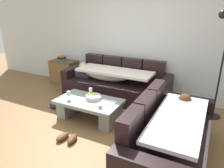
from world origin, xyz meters
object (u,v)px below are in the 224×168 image
couch_along_wall (115,84)px  wine_glass_near_left (69,94)px  open_magazine (107,103)px  crumpled_garment (59,104)px  couch_near_window (169,138)px  book_stack_on_cabinet (62,58)px  fruit_bowl (93,97)px  pair_of_shoes (67,138)px  wine_glass_near_right (100,99)px  side_cabinet (64,72)px  floor_lamp (219,60)px  coffee_table (89,107)px  wine_glass_far_back (91,90)px

couch_along_wall → wine_glass_near_left: size_ratio=14.39×
open_magazine → crumpled_garment: 1.27m
couch_near_window → book_stack_on_cabinet: bearing=61.2°
couch_along_wall → fruit_bowl: couch_along_wall is taller
book_stack_on_cabinet → fruit_bowl: bearing=-35.9°
couch_along_wall → pair_of_shoes: bearing=-87.2°
wine_glass_near_right → pair_of_shoes: (-0.22, -0.65, -0.45)m
couch_near_window → side_cabinet: (-3.24, 1.80, -0.01)m
open_magazine → fruit_bowl: bearing=172.2°
side_cabinet → floor_lamp: floor_lamp is taller
coffee_table → floor_lamp: bearing=28.4°
wine_glass_near_right → floor_lamp: (1.74, 1.20, 0.62)m
open_magazine → floor_lamp: floor_lamp is taller
fruit_bowl → wine_glass_near_right: size_ratio=1.69×
pair_of_shoes → wine_glass_far_back: bearing=98.5°
wine_glass_near_right → coffee_table: bearing=160.7°
couch_along_wall → open_magazine: 1.14m
fruit_bowl → floor_lamp: 2.34m
couch_near_window → pair_of_shoes: 1.57m
coffee_table → wine_glass_far_back: (-0.07, 0.19, 0.26)m
crumpled_garment → couch_near_window: bearing=-13.8°
wine_glass_far_back → pair_of_shoes: bearing=-81.5°
couch_near_window → wine_glass_near_left: size_ratio=11.61×
fruit_bowl → pair_of_shoes: (0.03, -0.84, -0.37)m
coffee_table → pair_of_shoes: size_ratio=3.65×
couch_along_wall → open_magazine: size_ratio=8.53×
wine_glass_far_back → book_stack_on_cabinet: bearing=144.4°
couch_along_wall → wine_glass_far_back: couch_along_wall is taller
wine_glass_near_right → crumpled_garment: 1.26m
wine_glass_near_left → wine_glass_far_back: bearing=50.9°
book_stack_on_cabinet → floor_lamp: size_ratio=0.12×
wine_glass_near_right → book_stack_on_cabinet: (-2.00, 1.46, 0.21)m
side_cabinet → crumpled_garment: side_cabinet is taller
fruit_bowl → crumpled_garment: size_ratio=0.70×
side_cabinet → pair_of_shoes: size_ratio=2.19×
book_stack_on_cabinet → pair_of_shoes: (1.77, -2.10, -0.66)m
coffee_table → crumpled_garment: size_ratio=3.00×
couch_along_wall → book_stack_on_cabinet: couch_along_wall is taller
open_magazine → side_cabinet: side_cabinet is taller
coffee_table → side_cabinet: bearing=141.0°
wine_glass_near_left → wine_glass_near_right: size_ratio=1.00×
wine_glass_near_left → open_magazine: wine_glass_near_left is taller
side_cabinet → book_stack_on_cabinet: 0.38m
open_magazine → wine_glass_near_left: bearing=-165.2°
wine_glass_near_right → side_cabinet: bearing=143.4°
wine_glass_near_right → side_cabinet: size_ratio=0.23×
wine_glass_near_left → crumpled_garment: size_ratio=0.42×
fruit_bowl → side_cabinet: 2.12m
open_magazine → book_stack_on_cabinet: size_ratio=1.22×
couch_near_window → pair_of_shoes: couch_near_window is taller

